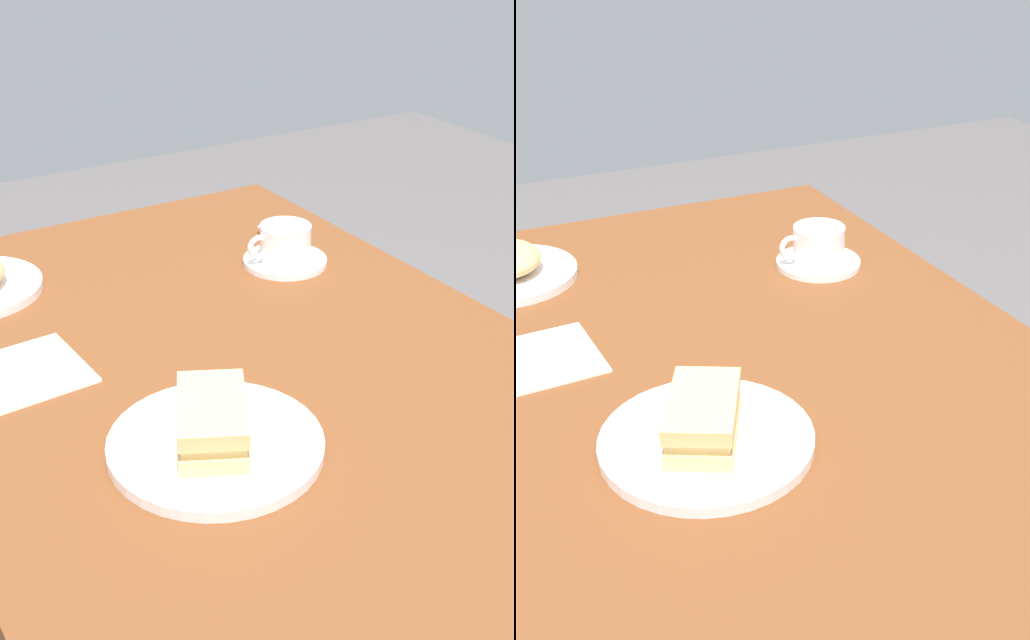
# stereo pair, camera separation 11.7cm
# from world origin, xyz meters

# --- Properties ---
(dining_table) EXTENTS (1.23, 0.81, 0.70)m
(dining_table) POSITION_xyz_m (0.00, 0.00, 0.61)
(dining_table) COLOR brown
(dining_table) RESTS_ON ground_plane
(sandwich_plate) EXTENTS (0.25, 0.25, 0.01)m
(sandwich_plate) POSITION_xyz_m (-0.15, 0.12, 0.71)
(sandwich_plate) COLOR white
(sandwich_plate) RESTS_ON dining_table
(sandwich_front) EXTENTS (0.15, 0.13, 0.05)m
(sandwich_front) POSITION_xyz_m (-0.15, 0.12, 0.74)
(sandwich_front) COLOR #E2B070
(sandwich_front) RESTS_ON sandwich_plate
(coffee_saucer) EXTENTS (0.14, 0.14, 0.01)m
(coffee_saucer) POSITION_xyz_m (0.24, -0.23, 0.71)
(coffee_saucer) COLOR white
(coffee_saucer) RESTS_ON dining_table
(coffee_cup) EXTENTS (0.09, 0.11, 0.06)m
(coffee_cup) POSITION_xyz_m (0.24, -0.23, 0.74)
(coffee_cup) COLOR white
(coffee_cup) RESTS_ON coffee_saucer
(spoon) EXTENTS (0.10, 0.04, 0.01)m
(spoon) POSITION_xyz_m (0.32, -0.25, 0.72)
(spoon) COLOR silver
(spoon) RESTS_ON coffee_saucer
(napkin) EXTENTS (0.16, 0.16, 0.00)m
(napkin) POSITION_xyz_m (0.13, 0.25, 0.71)
(napkin) COLOR white
(napkin) RESTS_ON dining_table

